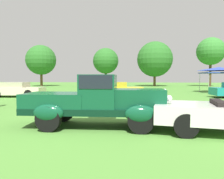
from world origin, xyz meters
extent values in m
plane|color=#4C8433|center=(0.00, 0.00, 0.00)|extent=(120.00, 120.00, 0.00)
cube|color=black|center=(0.21, -0.25, 0.56)|extent=(4.61, 1.62, 0.20)
cube|color=#0F472D|center=(1.57, -0.20, 0.94)|extent=(1.73, 1.16, 0.60)
ellipsoid|color=silver|center=(2.44, -0.16, 0.92)|extent=(0.18, 0.53, 0.68)
cube|color=#0F472D|center=(0.33, -0.25, 1.18)|extent=(1.14, 1.41, 1.04)
cube|color=black|center=(0.33, -0.25, 1.48)|extent=(1.05, 1.45, 0.40)
cube|color=#0F472D|center=(-1.08, -0.30, 0.86)|extent=(2.04, 1.48, 0.48)
ellipsoid|color=#0F472D|center=(1.61, 0.53, 0.56)|extent=(0.93, 0.40, 0.52)
ellipsoid|color=#0F472D|center=(1.67, -0.92, 0.56)|extent=(0.93, 0.40, 0.52)
ellipsoid|color=#0F472D|center=(-1.11, 0.42, 0.56)|extent=(0.93, 0.40, 0.52)
ellipsoid|color=#0F472D|center=(-1.05, -1.02, 0.56)|extent=(0.93, 0.40, 0.52)
sphere|color=silver|center=(2.47, 0.28, 1.00)|extent=(0.18, 0.18, 0.18)
sphere|color=silver|center=(2.50, -0.60, 1.00)|extent=(0.18, 0.18, 0.18)
cylinder|color=black|center=(1.61, 0.53, 0.38)|extent=(0.76, 0.24, 0.76)
cylinder|color=black|center=(1.67, -0.92, 0.38)|extent=(0.76, 0.24, 0.76)
cylinder|color=black|center=(-1.11, 0.42, 0.38)|extent=(0.76, 0.24, 0.76)
cylinder|color=black|center=(-1.05, -1.02, 0.38)|extent=(0.76, 0.24, 0.76)
cube|color=black|center=(3.90, -0.58, 0.81)|extent=(0.46, 1.23, 0.28)
cylinder|color=black|center=(3.09, 0.32, 0.33)|extent=(0.66, 0.20, 0.66)
cylinder|color=black|center=(2.86, -1.21, 0.33)|extent=(0.66, 0.20, 0.66)
cube|color=beige|center=(-8.24, 9.16, 0.50)|extent=(4.33, 1.96, 0.60)
cube|color=#B3AB8E|center=(-8.41, 9.15, 1.00)|extent=(1.95, 1.57, 0.44)
cylinder|color=black|center=(-6.93, 8.47, 0.32)|extent=(0.64, 0.22, 0.64)
cube|color=yellow|center=(-0.06, 10.50, 0.50)|extent=(4.37, 2.03, 0.60)
cube|color=gold|center=(-0.23, 10.49, 1.00)|extent=(1.98, 1.60, 0.44)
cylinder|color=black|center=(1.28, 9.84, 0.32)|extent=(0.64, 0.22, 0.64)
cylinder|color=black|center=(-1.26, 9.63, 0.32)|extent=(0.64, 0.22, 0.64)
cylinder|color=#B7B7BC|center=(8.72, 17.82, 1.02)|extent=(0.05, 0.05, 2.05)
cylinder|color=#B7B7BC|center=(8.72, 14.81, 1.02)|extent=(0.05, 0.05, 2.05)
cube|color=#2D429E|center=(10.23, 16.31, 2.10)|extent=(3.35, 3.35, 0.10)
pyramid|color=#2D429E|center=(10.23, 16.31, 2.52)|extent=(3.28, 3.28, 0.38)
cylinder|color=brown|center=(-15.90, 29.40, 1.66)|extent=(0.44, 0.44, 3.31)
sphere|color=#286623|center=(-15.90, 29.40, 4.81)|extent=(5.43, 5.43, 5.43)
cylinder|color=#47331E|center=(-4.29, 31.97, 1.70)|extent=(0.44, 0.44, 3.40)
sphere|color=#286623|center=(-4.29, 31.97, 4.73)|extent=(4.83, 4.83, 4.83)
cylinder|color=brown|center=(4.84, 31.99, 1.58)|extent=(0.44, 0.44, 3.17)
sphere|color=#286623|center=(4.84, 31.99, 4.95)|extent=(6.47, 6.47, 6.47)
cylinder|color=#47331E|center=(14.68, 32.20, 2.46)|extent=(0.44, 0.44, 4.93)
sphere|color=#337A2D|center=(14.68, 32.20, 6.28)|extent=(4.92, 4.92, 4.92)
camera|label=1|loc=(1.54, -6.82, 1.61)|focal=33.09mm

